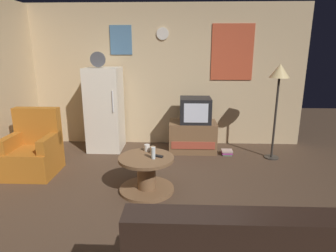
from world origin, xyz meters
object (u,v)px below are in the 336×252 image
Objects in this scene: crt_tv at (195,110)px; standing_lamp at (279,78)px; mug_ceramic_tan at (153,150)px; fridge at (105,109)px; tv_stand at (193,137)px; armchair at (34,151)px; book_stack at (227,152)px; remote_control at (158,156)px; coffee_table at (147,174)px; wine_glass at (153,153)px; mug_ceramic_white at (147,148)px.

standing_lamp is at bearing -13.12° from crt_tv.
fridge is at bearing 124.28° from mug_ceramic_tan.
tv_stand is 1.55m from mug_ceramic_tan.
fridge is 3.03m from standing_lamp.
standing_lamp is 1.66× the size of armchair.
standing_lamp is 1.52m from book_stack.
standing_lamp is at bearing 59.12° from remote_control.
remote_control is at bearing -129.59° from book_stack.
armchair is (-3.76, -0.74, -1.02)m from standing_lamp.
remote_control is (-1.87, -1.24, -0.87)m from standing_lamp.
book_stack is at bearing 76.03° from remote_control.
crt_tv is 3.60× the size of remote_control.
mug_ceramic_tan is 0.60× the size of remote_control.
armchair is at bearing 163.61° from coffee_table.
crt_tv reaches higher than armchair.
armchair is 3.15m from book_stack.
armchair is at bearing -168.83° from standing_lamp.
wine_glass is at bearing -110.62° from crt_tv.
mug_ceramic_white is (-0.72, -1.33, -0.25)m from crt_tv.
standing_lamp is (1.35, -0.31, 1.09)m from tv_stand.
armchair is (-1.74, 0.51, 0.10)m from coffee_table.
wine_glass is 0.16× the size of armchair.
wine_glass is 1.94m from armchair.
crt_tv is at bearing 166.88° from standing_lamp.
fridge is 1.84× the size of armchair.
coffee_table is 4.80× the size of remote_control.
tv_stand is 2.63m from armchair.
crt_tv reaches higher than mug_ceramic_tan.
remote_control is (-0.52, -1.54, 0.21)m from tv_stand.
tv_stand is 9.33× the size of mug_ceramic_tan.
fridge reaches higher than mug_ceramic_tan.
wine_glass reaches higher than mug_ceramic_tan.
armchair is at bearing 162.90° from wine_glass.
crt_tv is at bearing 162.46° from book_stack.
mug_ceramic_white reaches higher than book_stack.
book_stack is (3.02, 0.87, -0.29)m from armchair.
crt_tv is 1.57m from mug_ceramic_tan.
standing_lamp is 10.60× the size of wine_glass.
armchair reaches higher than tv_stand.
book_stack is at bearing 47.33° from coffee_table.
mug_ceramic_white is (0.92, -1.39, -0.24)m from fridge.
coffee_table is (-0.67, -1.56, -0.04)m from tv_stand.
remote_control is at bearing -56.12° from fridge.
fridge is 2.33m from book_stack.
fridge is 2.46× the size of coffee_table.
book_stack is (1.20, 1.23, -0.47)m from mug_ceramic_tan.
mug_ceramic_tan is 0.09× the size of armchair.
remote_control is 1.82m from book_stack.
fridge reaches higher than crt_tv.
mug_ceramic_white is at bearing -9.32° from armchair.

